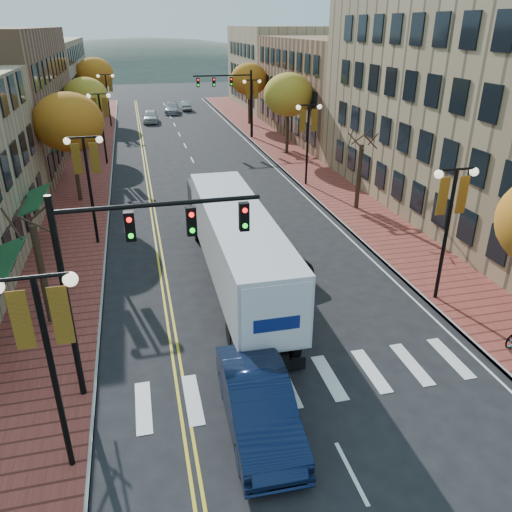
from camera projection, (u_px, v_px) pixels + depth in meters
ground at (325, 422)px, 15.55m from camera, size 200.00×200.00×0.00m
sidewalk_left at (88, 169)px, 42.24m from camera, size 4.00×85.00×0.15m
sidewalk_right at (291, 157)px, 46.07m from camera, size 4.00×85.00×0.15m
building_left_far at (32, 80)px, 63.66m from camera, size 12.00×26.00×9.50m
building_right_mid at (350, 87)px, 54.38m from camera, size 15.00×24.00×10.00m
building_right_far at (291, 67)px, 73.55m from camera, size 15.00×20.00×11.00m
tree_left_a at (43, 275)px, 19.73m from camera, size 0.28×0.28×4.20m
tree_left_b at (69, 122)px, 32.48m from camera, size 4.48×4.48×7.21m
tree_left_c at (86, 97)px, 46.74m from camera, size 4.16×4.16×6.69m
tree_left_d at (95, 74)px, 62.37m from camera, size 4.61×4.61×7.42m
tree_right_b at (359, 177)px, 32.38m from camera, size 0.28×0.28×4.20m
tree_right_c at (288, 95)px, 45.12m from camera, size 4.48×4.48×7.21m
tree_right_d at (249, 79)px, 59.28m from camera, size 4.35×4.35×7.00m
lamp_left_a at (46, 339)px, 12.14m from camera, size 1.96×0.36×6.05m
lamp_left_b at (87, 170)px, 26.24m from camera, size 1.96×0.36×6.05m
lamp_left_c at (101, 115)px, 42.09m from camera, size 1.96×0.36×6.05m
lamp_left_d at (107, 90)px, 57.95m from camera, size 1.96×0.36×6.05m
lamp_right_a at (450, 210)px, 20.62m from camera, size 1.96×0.36×6.05m
lamp_right_b at (308, 129)px, 36.48m from camera, size 1.96×0.36×6.05m
lamp_right_c at (252, 97)px, 52.34m from camera, size 1.96×0.36×6.05m
traffic_mast_near at (127, 257)px, 14.95m from camera, size 6.10×0.35×7.00m
traffic_mast_far at (233, 91)px, 51.64m from camera, size 6.10×0.34×7.00m
semi_truck at (232, 237)px, 23.14m from camera, size 2.66×15.83×3.95m
navy_sedan at (259, 404)px, 14.98m from camera, size 2.05×5.48×1.79m
black_suv at (275, 258)px, 24.75m from camera, size 2.98×5.51×1.47m
car_far_white at (150, 116)px, 62.56m from camera, size 2.10×4.54×1.51m
car_far_silver at (172, 108)px, 69.07m from camera, size 2.40×4.90×1.37m
car_far_oncoming at (185, 105)px, 71.65m from camera, size 1.47×3.91×1.27m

